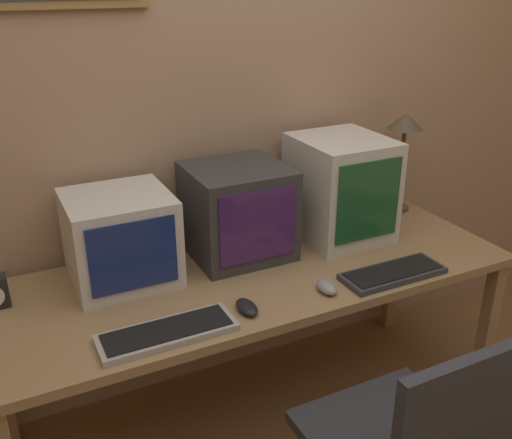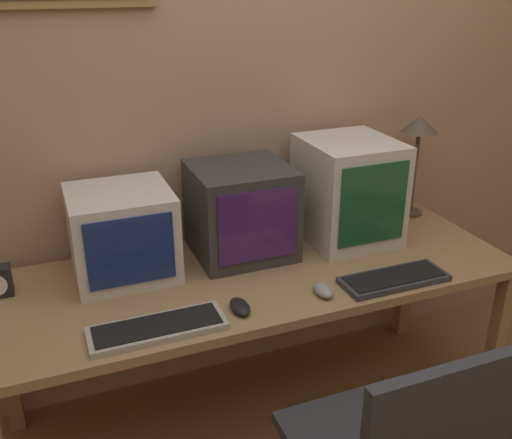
{
  "view_description": "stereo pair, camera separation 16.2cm",
  "coord_description": "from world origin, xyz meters",
  "px_view_note": "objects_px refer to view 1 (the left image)",
  "views": [
    {
      "loc": [
        -0.87,
        -0.99,
        1.78
      ],
      "look_at": [
        0.0,
        0.75,
        0.94
      ],
      "focal_mm": 40.0,
      "sensor_mm": 36.0,
      "label": 1
    },
    {
      "loc": [
        -0.72,
        -1.06,
        1.78
      ],
      "look_at": [
        0.0,
        0.75,
        0.94
      ],
      "focal_mm": 40.0,
      "sensor_mm": 36.0,
      "label": 2
    }
  ],
  "objects_px": {
    "keyboard_side": "(393,273)",
    "mouse_far_corner": "(327,287)",
    "keyboard_main": "(167,332)",
    "mouse_near_keyboard": "(247,307)",
    "monitor_center": "(238,211)",
    "monitor_left": "(121,238)",
    "monitor_right": "(340,188)",
    "desk_lamp": "(405,132)"
  },
  "relations": [
    {
      "from": "monitor_center",
      "to": "mouse_far_corner",
      "type": "relative_size",
      "value": 3.74
    },
    {
      "from": "keyboard_main",
      "to": "desk_lamp",
      "type": "bearing_deg",
      "value": 21.2
    },
    {
      "from": "monitor_center",
      "to": "desk_lamp",
      "type": "bearing_deg",
      "value": 5.34
    },
    {
      "from": "monitor_center",
      "to": "mouse_far_corner",
      "type": "bearing_deg",
      "value": -70.64
    },
    {
      "from": "mouse_near_keyboard",
      "to": "keyboard_main",
      "type": "bearing_deg",
      "value": -176.6
    },
    {
      "from": "monitor_left",
      "to": "desk_lamp",
      "type": "xyz_separation_m",
      "value": [
        1.37,
        0.09,
        0.22
      ]
    },
    {
      "from": "monitor_center",
      "to": "keyboard_main",
      "type": "xyz_separation_m",
      "value": [
        -0.45,
        -0.44,
        -0.17
      ]
    },
    {
      "from": "mouse_near_keyboard",
      "to": "mouse_far_corner",
      "type": "xyz_separation_m",
      "value": [
        0.31,
        -0.01,
        0.0
      ]
    },
    {
      "from": "monitor_center",
      "to": "monitor_left",
      "type": "bearing_deg",
      "value": -179.65
    },
    {
      "from": "keyboard_side",
      "to": "desk_lamp",
      "type": "bearing_deg",
      "value": 49.68
    },
    {
      "from": "monitor_left",
      "to": "monitor_right",
      "type": "xyz_separation_m",
      "value": [
        0.95,
        -0.03,
        0.05
      ]
    },
    {
      "from": "monitor_center",
      "to": "monitor_right",
      "type": "bearing_deg",
      "value": -3.91
    },
    {
      "from": "desk_lamp",
      "to": "mouse_far_corner",
      "type": "bearing_deg",
      "value": -145.09
    },
    {
      "from": "keyboard_main",
      "to": "desk_lamp",
      "type": "relative_size",
      "value": 0.93
    },
    {
      "from": "keyboard_side",
      "to": "monitor_right",
      "type": "bearing_deg",
      "value": 86.3
    },
    {
      "from": "keyboard_main",
      "to": "mouse_near_keyboard",
      "type": "height_order",
      "value": "mouse_near_keyboard"
    },
    {
      "from": "monitor_left",
      "to": "monitor_center",
      "type": "bearing_deg",
      "value": 0.35
    },
    {
      "from": "monitor_left",
      "to": "desk_lamp",
      "type": "relative_size",
      "value": 0.79
    },
    {
      "from": "keyboard_side",
      "to": "mouse_far_corner",
      "type": "height_order",
      "value": "mouse_far_corner"
    },
    {
      "from": "monitor_center",
      "to": "keyboard_main",
      "type": "distance_m",
      "value": 0.65
    },
    {
      "from": "monitor_right",
      "to": "keyboard_side",
      "type": "xyz_separation_m",
      "value": [
        -0.03,
        -0.41,
        -0.21
      ]
    },
    {
      "from": "monitor_right",
      "to": "keyboard_side",
      "type": "bearing_deg",
      "value": -93.7
    },
    {
      "from": "keyboard_side",
      "to": "mouse_far_corner",
      "type": "distance_m",
      "value": 0.29
    },
    {
      "from": "monitor_right",
      "to": "desk_lamp",
      "type": "bearing_deg",
      "value": 15.3
    },
    {
      "from": "monitor_center",
      "to": "desk_lamp",
      "type": "xyz_separation_m",
      "value": [
        0.89,
        0.08,
        0.2
      ]
    },
    {
      "from": "desk_lamp",
      "to": "monitor_right",
      "type": "bearing_deg",
      "value": -164.7
    },
    {
      "from": "keyboard_main",
      "to": "keyboard_side",
      "type": "xyz_separation_m",
      "value": [
        0.89,
        -0.01,
        0.0
      ]
    },
    {
      "from": "monitor_center",
      "to": "keyboard_side",
      "type": "relative_size",
      "value": 0.93
    },
    {
      "from": "monitor_right",
      "to": "mouse_far_corner",
      "type": "bearing_deg",
      "value": -128.42
    },
    {
      "from": "monitor_center",
      "to": "keyboard_main",
      "type": "bearing_deg",
      "value": -135.81
    },
    {
      "from": "monitor_left",
      "to": "mouse_far_corner",
      "type": "distance_m",
      "value": 0.77
    },
    {
      "from": "monitor_right",
      "to": "keyboard_main",
      "type": "bearing_deg",
      "value": -156.23
    },
    {
      "from": "monitor_center",
      "to": "monitor_right",
      "type": "relative_size",
      "value": 0.88
    },
    {
      "from": "mouse_near_keyboard",
      "to": "desk_lamp",
      "type": "bearing_deg",
      "value": 25.54
    },
    {
      "from": "monitor_left",
      "to": "monitor_center",
      "type": "distance_m",
      "value": 0.48
    },
    {
      "from": "monitor_left",
      "to": "monitor_right",
      "type": "distance_m",
      "value": 0.95
    },
    {
      "from": "keyboard_main",
      "to": "keyboard_side",
      "type": "height_order",
      "value": "same"
    },
    {
      "from": "desk_lamp",
      "to": "keyboard_side",
      "type": "bearing_deg",
      "value": -130.32
    },
    {
      "from": "monitor_center",
      "to": "keyboard_main",
      "type": "height_order",
      "value": "monitor_center"
    },
    {
      "from": "monitor_center",
      "to": "mouse_far_corner",
      "type": "xyz_separation_m",
      "value": [
        0.15,
        -0.43,
        -0.16
      ]
    },
    {
      "from": "monitor_left",
      "to": "keyboard_side",
      "type": "bearing_deg",
      "value": -25.71
    },
    {
      "from": "mouse_near_keyboard",
      "to": "desk_lamp",
      "type": "xyz_separation_m",
      "value": [
        1.05,
        0.5,
        0.37
      ]
    }
  ]
}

